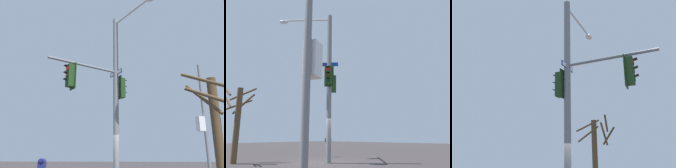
# 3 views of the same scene
# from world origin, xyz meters

# --- Properties ---
(ground_plane) EXTENTS (80.00, 80.00, 0.00)m
(ground_plane) POSITION_xyz_m (0.00, 0.00, 0.00)
(ground_plane) COLOR #352F30
(main_signal_pole_assembly) EXTENTS (3.23, 5.25, 9.17)m
(main_signal_pole_assembly) POSITION_xyz_m (0.03, -0.32, 5.04)
(main_signal_pole_assembly) COLOR slate
(main_signal_pole_assembly) RESTS_ON ground
(secondary_pole_assembly) EXTENTS (0.56, 0.74, 8.03)m
(secondary_pole_assembly) POSITION_xyz_m (-5.06, 5.81, 3.86)
(secondary_pole_assembly) COLOR slate
(secondary_pole_assembly) RESTS_ON ground
(mailbox) EXTENTS (0.46, 0.28, 1.41)m
(mailbox) POSITION_xyz_m (2.35, -2.91, 1.11)
(mailbox) COLOR #4C3823
(mailbox) RESTS_ON ground
(bare_tree_behind_pole) EXTENTS (1.94, 2.10, 4.49)m
(bare_tree_behind_pole) POSITION_xyz_m (3.50, 3.58, 2.44)
(bare_tree_behind_pole) COLOR brown
(bare_tree_behind_pole) RESTS_ON ground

